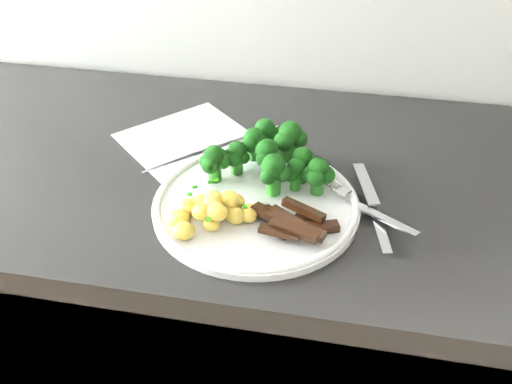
% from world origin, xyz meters
% --- Properties ---
extents(counter, '(2.38, 0.60, 0.89)m').
position_xyz_m(counter, '(-0.09, 1.67, 0.45)').
color(counter, black).
rests_on(counter, ground).
extents(recipe_paper, '(0.35, 0.34, 0.00)m').
position_xyz_m(recipe_paper, '(-0.10, 1.71, 0.89)').
color(recipe_paper, white).
rests_on(recipe_paper, counter).
extents(plate, '(0.30, 0.30, 0.02)m').
position_xyz_m(plate, '(0.01, 1.58, 0.90)').
color(plate, white).
rests_on(plate, counter).
extents(broccoli, '(0.20, 0.15, 0.08)m').
position_xyz_m(broccoli, '(0.02, 1.65, 0.94)').
color(broccoli, '#1C5B15').
rests_on(broccoli, plate).
extents(potatoes, '(0.12, 0.10, 0.04)m').
position_xyz_m(potatoes, '(-0.04, 1.53, 0.92)').
color(potatoes, '#FFDC55').
rests_on(potatoes, plate).
extents(beef_strips, '(0.13, 0.09, 0.03)m').
position_xyz_m(beef_strips, '(0.07, 1.53, 0.91)').
color(beef_strips, black).
rests_on(beef_strips, plate).
extents(fork, '(0.15, 0.12, 0.02)m').
position_xyz_m(fork, '(0.17, 1.58, 0.91)').
color(fork, silver).
rests_on(fork, plate).
extents(knife, '(0.06, 0.20, 0.02)m').
position_xyz_m(knife, '(0.19, 1.58, 0.90)').
color(knife, silver).
rests_on(knife, plate).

